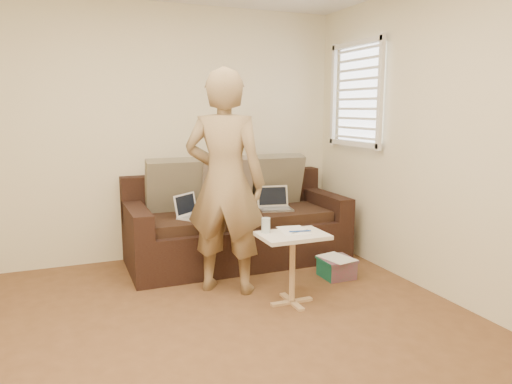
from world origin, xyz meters
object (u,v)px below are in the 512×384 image
laptop_silver (276,210)px  person (225,183)px  side_table (292,269)px  sofa (237,221)px  striped_box (337,267)px  laptop_white (195,217)px  drinking_glass (266,225)px

laptop_silver → person: person is taller
side_table → person: bearing=129.8°
sofa → striped_box: size_ratio=7.37×
laptop_white → striped_box: bearing=-70.2°
side_table → laptop_white: bearing=114.4°
sofa → striped_box: (0.69, -0.81, -0.33)m
laptop_silver → striped_box: size_ratio=1.12×
laptop_white → person: bearing=-119.5°
laptop_white → striped_box: 1.42m
sofa → striped_box: bearing=-49.7°
laptop_silver → laptop_white: size_ratio=1.07×
person → striped_box: (1.06, -0.09, -0.85)m
person → drinking_glass: bearing=153.6°
laptop_silver → side_table: 1.21m
drinking_glass → striped_box: (0.84, 0.28, -0.55)m
sofa → laptop_white: (-0.47, -0.10, 0.10)m
person → drinking_glass: (0.21, -0.37, -0.30)m
laptop_white → laptop_silver: bearing=-36.9°
laptop_white → drinking_glass: bearing=-111.0°
laptop_silver → side_table: laptop_silver is taller
side_table → drinking_glass: size_ratio=4.84×
drinking_glass → striped_box: size_ratio=0.40×
laptop_white → drinking_glass: size_ratio=2.61×
person → striped_box: bearing=-151.3°
sofa → laptop_silver: (0.40, -0.08, 0.10)m
laptop_white → striped_box: size_ratio=1.05×
side_table → drinking_glass: (-0.19, 0.11, 0.35)m
side_table → laptop_silver: bearing=72.0°
laptop_white → side_table: laptop_white is taller
laptop_silver → laptop_white: bearing=-167.5°
person → drinking_glass: person is taller
laptop_silver → drinking_glass: drinking_glass is taller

